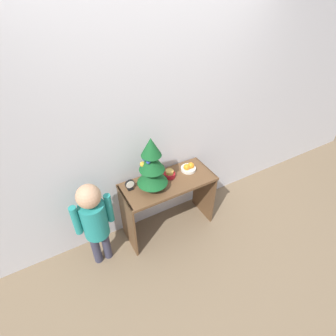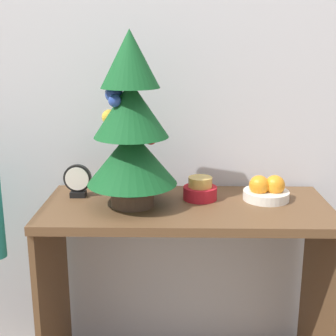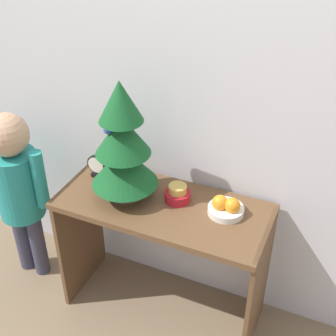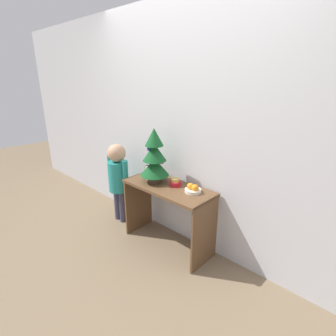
% 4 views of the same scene
% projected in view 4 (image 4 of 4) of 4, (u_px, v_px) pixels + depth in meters
% --- Properties ---
extents(ground_plane, '(12.00, 12.00, 0.00)m').
position_uv_depth(ground_plane, '(154.00, 252.00, 2.78)').
color(ground_plane, '#7A664C').
extents(back_wall, '(7.00, 0.05, 2.50)m').
position_uv_depth(back_wall, '(185.00, 130.00, 2.69)').
color(back_wall, silver).
rests_on(back_wall, ground_plane).
extents(console_table, '(0.99, 0.43, 0.70)m').
position_uv_depth(console_table, '(168.00, 201.00, 2.75)').
color(console_table, brown).
rests_on(console_table, ground_plane).
extents(mini_tree, '(0.30, 0.30, 0.58)m').
position_uv_depth(mini_tree, '(154.00, 157.00, 2.72)').
color(mini_tree, '#4C3828').
rests_on(mini_tree, console_table).
extents(fruit_bowl, '(0.16, 0.16, 0.09)m').
position_uv_depth(fruit_bowl, '(193.00, 189.00, 2.54)').
color(fruit_bowl, silver).
rests_on(fruit_bowl, console_table).
extents(singing_bowl, '(0.12, 0.12, 0.08)m').
position_uv_depth(singing_bowl, '(175.00, 183.00, 2.69)').
color(singing_bowl, '#AD1923').
rests_on(singing_bowl, console_table).
extents(desk_clock, '(0.10, 0.04, 0.12)m').
position_uv_depth(desk_clock, '(148.00, 170.00, 2.98)').
color(desk_clock, black).
rests_on(desk_clock, console_table).
extents(child_figure, '(0.37, 0.24, 1.01)m').
position_uv_depth(child_figure, '(118.00, 174.00, 3.22)').
color(child_figure, '#38384C').
rests_on(child_figure, ground_plane).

